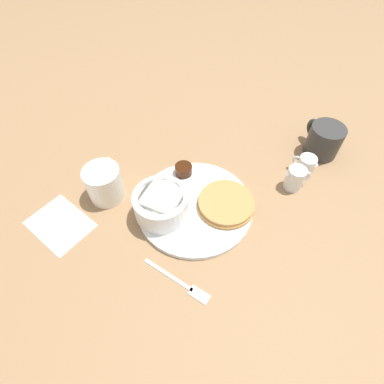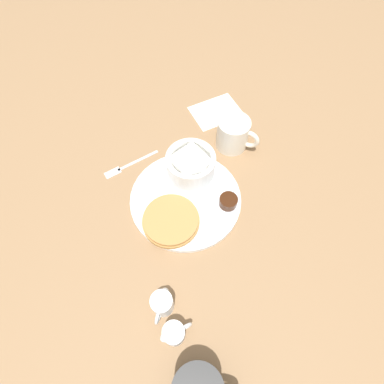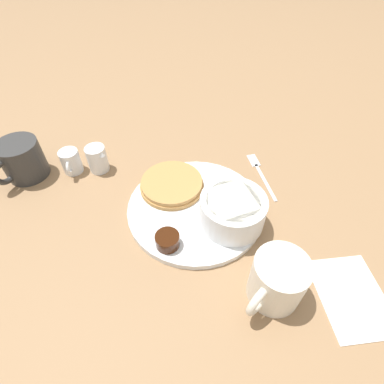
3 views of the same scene
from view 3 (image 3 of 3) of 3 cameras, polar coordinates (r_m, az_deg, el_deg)
The scene contains 12 objects.
ground_plane at distance 0.59m, azimuth 0.63°, elevation -3.44°, with size 4.00×4.00×0.00m, color #93704C.
plate at distance 0.58m, azimuth 0.63°, elevation -3.06°, with size 0.26×0.26×0.01m.
pancake_stack at distance 0.61m, azimuth -3.87°, elevation 1.50°, with size 0.13×0.13×0.02m.
bowl at distance 0.54m, azimuth 7.73°, elevation -3.41°, with size 0.12×0.12×0.06m.
syrup_cup at distance 0.52m, azimuth -4.70°, elevation -9.16°, with size 0.04×0.04×0.02m.
butter_ramekin at distance 0.54m, azimuth 9.05°, elevation -6.39°, with size 0.05×0.05×0.04m.
coffee_mug at distance 0.48m, azimuth 15.80°, elevation -15.96°, with size 0.10×0.09×0.08m.
creamer_pitcher_near at distance 0.68m, azimuth -17.64°, elevation 6.11°, with size 0.04×0.06×0.06m.
creamer_pitcher_far at distance 0.70m, azimuth -22.06°, elevation 5.43°, with size 0.06×0.04×0.05m.
fork at distance 0.68m, azimuth 12.68°, elevation 4.03°, with size 0.15×0.05×0.00m.
napkin at distance 0.55m, azimuth 28.16°, elevation -17.06°, with size 0.15×0.12×0.00m.
second_mug at distance 0.73m, azimuth -29.68°, elevation 5.29°, with size 0.11×0.08×0.08m.
Camera 3 is at (-0.38, -0.01, 0.45)m, focal length 28.00 mm.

